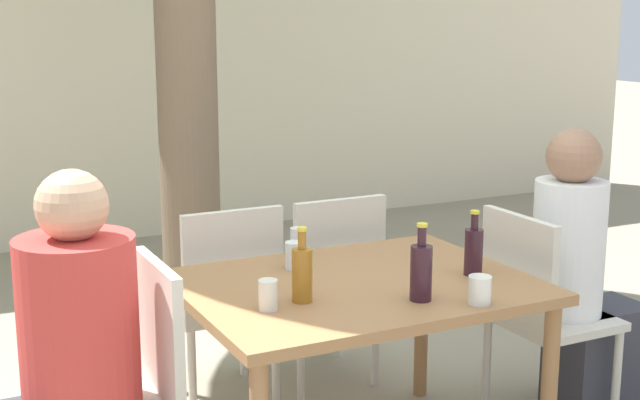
# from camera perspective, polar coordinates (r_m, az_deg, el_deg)

# --- Properties ---
(cafe_building_wall) EXTENTS (10.00, 0.08, 2.80)m
(cafe_building_wall) POSITION_cam_1_polar(r_m,az_deg,el_deg) (6.75, -13.74, 9.14)
(cafe_building_wall) COLOR beige
(cafe_building_wall) RESTS_ON ground_plane
(dining_table_front) EXTENTS (1.25, 0.96, 0.73)m
(dining_table_front) POSITION_cam_1_polar(r_m,az_deg,el_deg) (3.31, 2.35, -6.61)
(dining_table_front) COLOR #996B42
(dining_table_front) RESTS_ON ground_plane
(patio_chair_0) EXTENTS (0.44, 0.44, 0.90)m
(patio_chair_0) POSITION_cam_1_polar(r_m,az_deg,el_deg) (3.06, -12.20, -11.22)
(patio_chair_0) COLOR beige
(patio_chair_0) RESTS_ON ground_plane
(patio_chair_1) EXTENTS (0.44, 0.44, 0.90)m
(patio_chair_1) POSITION_cam_1_polar(r_m,az_deg,el_deg) (3.82, 13.76, -6.53)
(patio_chair_1) COLOR beige
(patio_chair_1) RESTS_ON ground_plane
(patio_chair_2) EXTENTS (0.44, 0.44, 0.90)m
(patio_chair_2) POSITION_cam_1_polar(r_m,az_deg,el_deg) (3.87, -6.11, -6.01)
(patio_chair_2) COLOR beige
(patio_chair_2) RESTS_ON ground_plane
(patio_chair_3) EXTENTS (0.44, 0.44, 0.90)m
(patio_chair_3) POSITION_cam_1_polar(r_m,az_deg,el_deg) (4.06, 0.55, -5.06)
(patio_chair_3) COLOR beige
(patio_chair_3) RESTS_ON ground_plane
(person_seated_0) EXTENTS (0.59, 0.38, 1.23)m
(person_seated_0) POSITION_cam_1_polar(r_m,az_deg,el_deg) (3.00, -16.52, -10.93)
(person_seated_0) COLOR #383842
(person_seated_0) RESTS_ON ground_plane
(person_seated_1) EXTENTS (0.55, 0.30, 1.24)m
(person_seated_1) POSITION_cam_1_polar(r_m,az_deg,el_deg) (3.96, 16.40, -5.36)
(person_seated_1) COLOR #383842
(person_seated_1) RESTS_ON ground_plane
(wine_bottle_0) EXTENTS (0.08, 0.08, 0.27)m
(wine_bottle_0) POSITION_cam_1_polar(r_m,az_deg,el_deg) (3.07, 6.49, -4.51)
(wine_bottle_0) COLOR #331923
(wine_bottle_0) RESTS_ON dining_table_front
(wine_bottle_1) EXTENTS (0.07, 0.07, 0.25)m
(wine_bottle_1) POSITION_cam_1_polar(r_m,az_deg,el_deg) (3.39, 9.81, -3.18)
(wine_bottle_1) COLOR #331923
(wine_bottle_1) RESTS_ON dining_table_front
(amber_bottle_2) EXTENTS (0.07, 0.07, 0.26)m
(amber_bottle_2) POSITION_cam_1_polar(r_m,az_deg,el_deg) (3.03, -1.15, -4.70)
(amber_bottle_2) COLOR #9E661E
(amber_bottle_2) RESTS_ON dining_table_front
(drinking_glass_0) EXTENTS (0.06, 0.06, 0.12)m
(drinking_glass_0) POSITION_cam_1_polar(r_m,az_deg,el_deg) (3.60, -1.43, -2.71)
(drinking_glass_0) COLOR white
(drinking_glass_0) RESTS_ON dining_table_front
(drinking_glass_1) EXTENTS (0.08, 0.08, 0.10)m
(drinking_glass_1) POSITION_cam_1_polar(r_m,az_deg,el_deg) (3.07, 10.19, -5.69)
(drinking_glass_1) COLOR silver
(drinking_glass_1) RESTS_ON dining_table_front
(drinking_glass_2) EXTENTS (0.07, 0.07, 0.10)m
(drinking_glass_2) POSITION_cam_1_polar(r_m,az_deg,el_deg) (2.97, -3.34, -6.09)
(drinking_glass_2) COLOR silver
(drinking_glass_2) RESTS_ON dining_table_front
(drinking_glass_3) EXTENTS (0.07, 0.07, 0.10)m
(drinking_glass_3) POSITION_cam_1_polar(r_m,az_deg,el_deg) (3.43, -1.64, -3.55)
(drinking_glass_3) COLOR white
(drinking_glass_3) RESTS_ON dining_table_front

